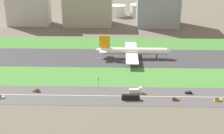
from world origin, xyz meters
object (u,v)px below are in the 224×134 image
bus_1 (131,97)px  truck_0 (136,91)px  car_2 (36,90)px  office_tower (158,2)px  car_4 (218,100)px  terminal_building (28,1)px  fuel_tank_centre (118,11)px  fuel_tank_east (139,10)px  airliner (132,51)px  car_0 (189,92)px  traffic_light (99,82)px  car_3 (1,97)px  hangar_building (88,9)px  car_1 (175,99)px  fuel_tank_west (95,11)px

bus_1 → truck_0: size_ratio=1.38×
car_2 → office_tower: office_tower is taller
car_4 → terminal_building: 258.10m
car_4 → fuel_tank_centre: size_ratio=0.22×
car_2 → terminal_building: bearing=105.8°
car_2 → fuel_tank_east: fuel_tank_east is taller
airliner → car_0: 77.19m
bus_1 → terminal_building: terminal_building is taller
fuel_tank_centre → fuel_tank_east: fuel_tank_east is taller
airliner → traffic_light: bearing=-112.3°
car_2 → car_3: 23.34m
airliner → traffic_light: size_ratio=9.03×
car_0 → hangar_building: 201.41m
car_1 → car_4: (27.10, 0.00, 0.00)m
hangar_building → office_tower: bearing=0.0°
airliner → car_4: (52.61, -78.00, -5.31)m
bus_1 → fuel_tank_centre: size_ratio=0.58×
car_0 → terminal_building: 239.86m
hangar_building → fuel_tank_centre: hangar_building is taller
bus_1 → fuel_tank_east: fuel_tank_east is taller
airliner → car_2: airliner is taller
airliner → truck_0: airliner is taller
truck_0 → fuel_tank_west: 231.27m
car_1 → car_2: same height
bus_1 → car_1: bearing=-180.0°
car_1 → terminal_building: (-143.29, 192.00, 26.76)m
bus_1 → car_0: bearing=-165.6°
bus_1 → fuel_tank_west: size_ratio=0.63×
bus_1 → car_3: bus_1 is taller
bus_1 → car_2: bearing=-9.0°
truck_0 → car_2: 67.04m
airliner → car_4: bearing=-56.0°
office_tower → fuel_tank_east: 52.66m
car_0 → car_2: bearing=180.0°
car_1 → truck_0: bearing=-22.1°
airliner → office_tower: size_ratio=1.20×
office_tower → car_3: bearing=-122.0°
car_2 → car_4: same height
traffic_light → hangar_building: size_ratio=0.13×
bus_1 → traffic_light: size_ratio=1.61×
car_1 → car_2: 92.26m
bus_1 → office_tower: bearing=-100.5°
truck_0 → fuel_tank_centre: 227.53m
fuel_tank_west → hangar_building: bearing=-96.4°
car_2 → traffic_light: bearing=10.9°
truck_0 → car_4: (51.78, -10.00, -0.75)m
car_3 → car_0: bearing=-175.4°
car_4 → traffic_light: (-77.28, 17.99, 3.37)m
car_0 → traffic_light: 61.43m
bus_1 → car_1: bus_1 is taller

